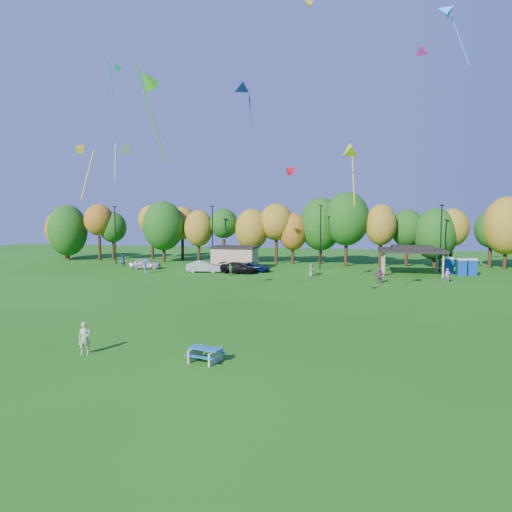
% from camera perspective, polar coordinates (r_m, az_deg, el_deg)
% --- Properties ---
extents(ground, '(160.00, 160.00, 0.00)m').
position_cam_1_polar(ground, '(27.02, -3.74, -11.49)').
color(ground, '#19600F').
rests_on(ground, ground).
extents(tree_line, '(93.57, 10.55, 11.15)m').
position_cam_1_polar(tree_line, '(70.84, 6.00, 3.68)').
color(tree_line, black).
rests_on(tree_line, ground).
extents(lamp_posts, '(64.50, 0.25, 9.09)m').
position_cam_1_polar(lamp_posts, '(65.09, 8.06, 2.63)').
color(lamp_posts, black).
rests_on(lamp_posts, ground).
extents(utility_building, '(6.30, 4.30, 3.25)m').
position_cam_1_polar(utility_building, '(65.46, -2.65, -0.17)').
color(utility_building, tan).
rests_on(utility_building, ground).
extents(pavilion, '(8.20, 6.20, 3.77)m').
position_cam_1_polar(pavilion, '(62.31, 18.87, 0.75)').
color(pavilion, tan).
rests_on(pavilion, ground).
extents(porta_potties, '(3.75, 2.61, 2.18)m').
position_cam_1_polar(porta_potties, '(64.30, 24.20, -1.20)').
color(porta_potties, '#0B3895').
rests_on(porta_potties, ground).
extents(picnic_table, '(1.98, 1.75, 0.75)m').
position_cam_1_polar(picnic_table, '(24.76, -6.35, -12.03)').
color(picnic_table, tan).
rests_on(picnic_table, ground).
extents(kite_flyer, '(0.78, 0.68, 1.81)m').
position_cam_1_polar(kite_flyer, '(27.44, -20.63, -9.60)').
color(kite_flyer, '#C3BC92').
rests_on(kite_flyer, ground).
extents(car_a, '(4.67, 2.76, 1.49)m').
position_cam_1_polar(car_a, '(67.20, -13.66, -0.94)').
color(car_a, silver).
rests_on(car_a, ground).
extents(car_b, '(4.89, 2.46, 1.54)m').
position_cam_1_polar(car_b, '(61.83, -6.51, -1.32)').
color(car_b, '#ADADB2').
rests_on(car_b, ground).
extents(car_c, '(4.83, 2.40, 1.31)m').
position_cam_1_polar(car_c, '(61.96, -0.40, -1.38)').
color(car_c, '#0C1F4B').
rests_on(car_c, ground).
extents(car_d, '(5.23, 2.75, 1.45)m').
position_cam_1_polar(car_d, '(60.54, -2.20, -1.48)').
color(car_d, black).
rests_on(car_d, ground).
extents(far_person_0, '(0.93, 1.31, 1.84)m').
position_cam_1_polar(far_person_0, '(61.93, -13.64, -1.29)').
color(far_person_0, teal).
rests_on(far_person_0, ground).
extents(far_person_1, '(0.96, 0.53, 1.55)m').
position_cam_1_polar(far_person_1, '(58.16, -3.23, -1.70)').
color(far_person_1, '#5A814F').
rests_on(far_person_1, ground).
extents(far_person_2, '(1.62, 0.53, 1.74)m').
position_cam_1_polar(far_person_2, '(53.52, 15.16, -2.37)').
color(far_person_2, '#863864').
rests_on(far_person_2, ground).
extents(far_person_3, '(0.57, 0.85, 1.70)m').
position_cam_1_polar(far_person_3, '(57.65, 6.91, -1.72)').
color(far_person_3, gray).
rests_on(far_person_3, ground).
extents(far_person_4, '(0.63, 0.46, 1.61)m').
position_cam_1_polar(far_person_4, '(56.86, 22.82, -2.23)').
color(far_person_4, '#B958BC').
rests_on(far_person_4, ground).
extents(far_person_5, '(0.96, 1.04, 1.73)m').
position_cam_1_polar(far_person_5, '(70.96, -16.33, -0.58)').
color(far_person_5, '#4B479D').
rests_on(far_person_5, ground).
extents(kite_1, '(1.39, 1.33, 1.12)m').
position_cam_1_polar(kite_1, '(33.95, 4.56, 10.69)').
color(kite_1, red).
extents(kite_2, '(1.21, 1.04, 1.06)m').
position_cam_1_polar(kite_2, '(48.58, 6.50, 28.96)').
color(kite_2, yellow).
extents(kite_5, '(1.64, 1.91, 1.63)m').
position_cam_1_polar(kite_5, '(45.70, 20.07, 23.14)').
color(kite_5, '#D323A3').
extents(kite_6, '(1.83, 2.15, 3.55)m').
position_cam_1_polar(kite_6, '(38.42, -15.98, 13.01)').
color(kite_6, silver).
extents(kite_7, '(1.38, 3.16, 5.32)m').
position_cam_1_polar(kite_7, '(45.45, -20.97, 12.40)').
color(kite_7, yellow).
extents(kite_9, '(1.29, 2.68, 4.40)m').
position_cam_1_polar(kite_9, '(58.63, -17.00, 21.78)').
color(kite_9, '#0BAF8C').
extents(kite_10, '(3.90, 1.99, 6.52)m').
position_cam_1_polar(kite_10, '(54.97, 22.43, 26.44)').
color(kite_10, '#289AFF').
extents(kite_11, '(2.98, 4.17, 7.50)m').
position_cam_1_polar(kite_11, '(38.33, -13.35, 20.60)').
color(kite_11, green).
extents(kite_12, '(1.65, 3.38, 5.51)m').
position_cam_1_polar(kite_12, '(37.88, 11.69, 13.03)').
color(kite_12, '#CED015').
extents(kite_13, '(1.97, 2.92, 4.61)m').
position_cam_1_polar(kite_13, '(39.82, -1.80, 20.64)').
color(kite_13, '#1B2C98').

